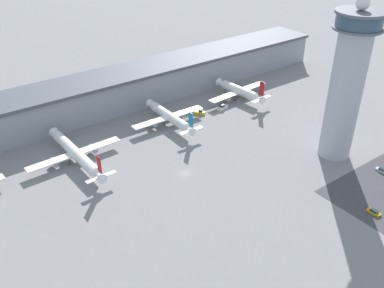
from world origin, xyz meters
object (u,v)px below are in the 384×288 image
at_px(service_truck_fuel, 200,112).
at_px(car_green_van, 381,170).
at_px(control_tower, 347,83).
at_px(airplane_gate_charlie, 169,117).
at_px(service_truck_baggage, 222,107).
at_px(airplane_gate_bravo, 76,153).
at_px(airplane_gate_delta, 239,91).
at_px(car_silver_sedan, 374,212).

xyz_separation_m(service_truck_fuel, car_green_van, (27.32, -83.06, -0.34)).
distance_m(control_tower, airplane_gate_charlie, 79.79).
bearing_deg(service_truck_fuel, service_truck_baggage, -10.80).
height_order(service_truck_baggage, car_green_van, service_truck_baggage).
xyz_separation_m(airplane_gate_bravo, service_truck_fuel, (67.06, 5.02, -3.27)).
distance_m(airplane_gate_bravo, service_truck_fuel, 67.33).
bearing_deg(airplane_gate_bravo, airplane_gate_delta, 4.06).
distance_m(airplane_gate_bravo, airplane_gate_delta, 94.92).
relative_size(airplane_gate_delta, service_truck_fuel, 6.88).
distance_m(control_tower, service_truck_fuel, 74.22).
distance_m(airplane_gate_delta, car_green_van, 84.85).
xyz_separation_m(control_tower, service_truck_fuel, (-22.61, 63.38, -31.30)).
distance_m(control_tower, car_green_van, 37.55).
distance_m(service_truck_baggage, car_silver_sedan, 94.51).
bearing_deg(service_truck_fuel, airplane_gate_delta, 3.51).
relative_size(airplane_gate_charlie, car_silver_sedan, 7.78).
bearing_deg(airplane_gate_bravo, airplane_gate_charlie, 4.85).
relative_size(control_tower, airplane_gate_charlie, 1.71).
bearing_deg(car_silver_sedan, service_truck_fuel, 91.25).
bearing_deg(control_tower, service_truck_baggage, 99.23).
height_order(control_tower, airplane_gate_delta, control_tower).
xyz_separation_m(service_truck_baggage, car_silver_sedan, (-10.61, -93.91, -0.40)).
distance_m(control_tower, car_silver_sedan, 50.05).
bearing_deg(airplane_gate_charlie, airplane_gate_bravo, -175.15).
height_order(service_truck_fuel, service_truck_baggage, service_truck_baggage).
relative_size(airplane_gate_charlie, car_green_van, 8.69).
height_order(car_silver_sedan, car_green_van, car_silver_sedan).
bearing_deg(car_silver_sedan, airplane_gate_charlie, 102.25).
relative_size(airplane_gate_bravo, airplane_gate_delta, 1.16).
bearing_deg(car_green_van, service_truck_fuel, 108.21).
bearing_deg(service_truck_fuel, car_green_van, -71.79).
height_order(service_truck_fuel, car_green_van, service_truck_fuel).
height_order(control_tower, car_silver_sedan, control_tower).
relative_size(airplane_gate_charlie, airplane_gate_delta, 0.96).
xyz_separation_m(car_silver_sedan, car_green_van, (25.21, 13.27, -0.04)).
distance_m(airplane_gate_charlie, airplane_gate_delta, 46.30).
height_order(control_tower, service_truck_baggage, control_tower).
bearing_deg(car_silver_sedan, airplane_gate_bravo, 127.14).
height_order(control_tower, service_truck_fuel, control_tower).
height_order(airplane_gate_bravo, service_truck_baggage, airplane_gate_bravo).
bearing_deg(control_tower, car_green_van, -76.55).
bearing_deg(service_truck_fuel, car_silver_sedan, -88.75).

